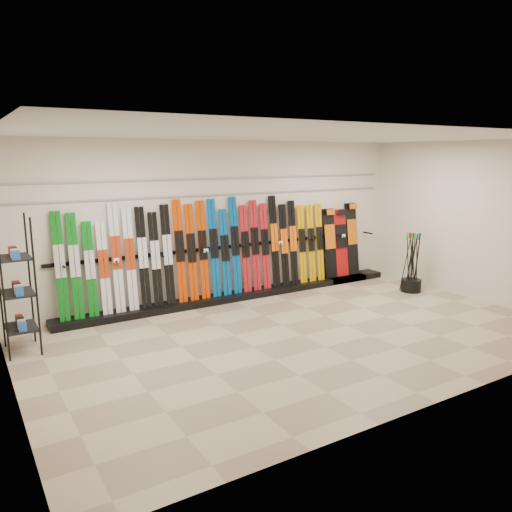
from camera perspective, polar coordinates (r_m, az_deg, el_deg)
floor at (r=7.80m, az=5.37°, el=-9.02°), size 8.00×8.00×0.00m
back_wall at (r=9.50m, az=-3.53°, el=4.04°), size 8.00×0.00×8.00m
left_wall at (r=5.97m, az=-26.82°, el=-1.58°), size 0.00×5.00×5.00m
right_wall at (r=10.30m, az=23.71°, el=3.67°), size 0.00×5.00×5.00m
ceiling at (r=7.31m, az=5.82°, el=13.59°), size 8.00×8.00×0.00m
ski_rack_base at (r=9.71m, az=-1.64°, el=-4.47°), size 8.00×0.40×0.12m
skis at (r=9.23m, az=-5.55°, el=0.49°), size 5.37×0.24×1.84m
snowboards at (r=11.05m, az=9.71°, el=1.63°), size 0.94×0.24×1.57m
accessory_rack at (r=7.63m, az=-25.64°, el=-3.02°), size 0.40×0.60×1.92m
pole_bin at (r=10.63m, az=17.30°, el=-3.22°), size 0.40×0.40×0.25m
ski_poles at (r=10.51m, az=17.42°, el=-0.67°), size 0.33×0.29×1.18m
slatwall_rail_0 at (r=9.43m, az=-3.51°, el=7.04°), size 7.60×0.02×0.03m
slatwall_rail_1 at (r=9.42m, az=-3.53°, el=8.86°), size 7.60×0.02×0.03m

